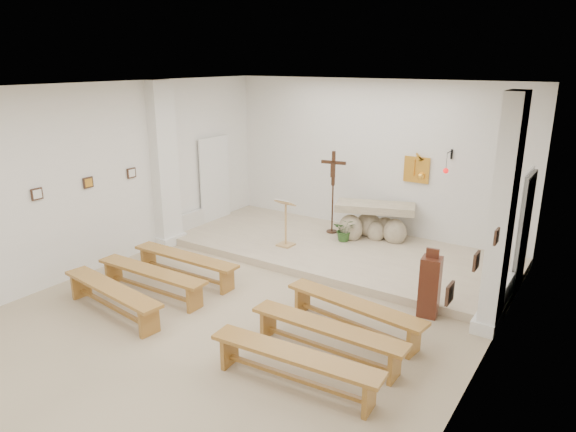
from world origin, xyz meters
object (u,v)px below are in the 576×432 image
Objects in this scene: altar at (373,224)px; lectern at (285,223)px; bench_left_second at (151,276)px; bench_right_front at (354,309)px; donation_pedestal at (430,286)px; bench_left_third at (112,294)px; bench_left_front at (185,261)px; bench_right_second at (327,333)px; bench_right_third at (294,361)px; crucifix_stand at (333,186)px.

altar is 1.74× the size of lectern.
bench_right_front is at bearing 12.46° from bench_left_second.
donation_pedestal reaches higher than bench_left_third.
bench_right_second is (3.42, -0.81, 0.00)m from bench_left_front.
lectern is 0.45× the size of bench_right_third.
bench_left_front and bench_left_second have the same top height.
bench_left_front is (-1.14, -3.47, -0.86)m from crucifix_stand.
lectern is 4.64m from bench_right_third.
lectern is at bearing -152.19° from altar.
bench_right_second is (-0.75, -1.92, -0.14)m from donation_pedestal.
bench_left_third and bench_right_third have the same top height.
bench_left_front is at bearing 166.74° from bench_right_second.
lectern is 2.31m from bench_left_front.
lectern reaches higher than bench_left_third.
lectern is 0.45× the size of bench_right_second.
bench_left_front is (-4.17, -1.11, -0.14)m from donation_pedestal.
bench_left_third is (-2.08, -5.23, -0.12)m from altar.
crucifix_stand is 4.24m from bench_right_front.
bench_right_front is (2.28, -3.47, -0.86)m from crucifix_stand.
bench_right_second is (0.00, -0.81, 0.00)m from bench_right_front.
bench_right_front is at bearing -66.00° from crucifix_stand.
bench_left_third is (-0.75, -3.79, -0.30)m from lectern.
bench_right_second is at bearing 85.92° from bench_right_third.
bench_right_second is at bearing -0.91° from bench_left_second.
crucifix_stand is at bearing 168.50° from altar.
bench_left_front is 3.51m from bench_right_second.
bench_left_second is at bearing -90.67° from bench_left_front.
donation_pedestal is at bearing 40.23° from bench_left_third.
bench_right_second is 0.99× the size of bench_left_third.
bench_left_front is 3.78m from bench_right_third.
bench_left_front is 1.62m from bench_left_third.
bench_left_front is at bearing 150.49° from bench_right_third.
donation_pedestal reaches higher than bench_left_second.
bench_left_front is at bearing -108.68° from lectern.
donation_pedestal is at bearing -69.50° from altar.
crucifix_stand is (-0.94, -0.13, 0.74)m from altar.
crucifix_stand is at bearing 84.40° from bench_left_third.
bench_right_second is (1.33, -4.41, -0.12)m from altar.
bench_left_third is (0.00, -1.62, 0.00)m from bench_left_front.
bench_right_second is 0.99× the size of bench_right_third.
altar is 3.25m from donation_pedestal.
bench_right_third is at bearing -82.83° from bench_right_front.
crucifix_stand is 3.91m from donation_pedestal.
bench_right_front is 1.00× the size of bench_left_third.
altar is at bearing 75.28° from bench_left_third.
donation_pedestal reaches higher than bench_right_second.
bench_right_second and bench_right_third have the same top height.
donation_pedestal reaches higher than bench_left_front.
bench_right_third is (2.28, -5.09, -0.86)m from crucifix_stand.
bench_right_front is at bearing -38.52° from lectern.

